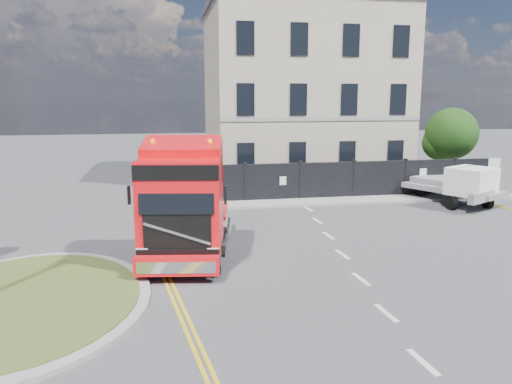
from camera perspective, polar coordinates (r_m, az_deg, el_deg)
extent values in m
plane|color=#424244|center=(17.55, 0.24, -7.30)|extent=(120.00, 120.00, 0.00)
cylinder|color=gray|center=(14.96, -25.30, -11.44)|extent=(6.80, 6.80, 0.12)
cylinder|color=#3A4C1E|center=(14.94, -25.33, -11.15)|extent=(6.20, 6.20, 0.05)
cube|color=black|center=(27.33, 9.16, 1.31)|extent=(18.00, 0.25, 2.00)
cube|color=silver|center=(31.21, 24.04, 1.68)|extent=(2.60, 0.12, 2.00)
cube|color=#B2AA8D|center=(34.12, 5.13, 10.87)|extent=(12.00, 10.00, 11.00)
cube|color=#4A4B4F|center=(34.61, 5.30, 20.43)|extent=(12.30, 10.30, 0.50)
cylinder|color=#382619|center=(33.67, 21.21, 2.84)|extent=(0.24, 0.24, 2.40)
sphere|color=black|center=(33.47, 21.45, 6.23)|extent=(3.20, 3.20, 3.20)
sphere|color=black|center=(33.60, 20.29, 5.29)|extent=(2.20, 2.20, 2.20)
cube|color=gray|center=(26.68, 9.74, -1.00)|extent=(20.00, 1.60, 0.12)
cube|color=black|center=(18.22, -7.66, -4.23)|extent=(3.45, 6.68, 0.46)
cube|color=red|center=(16.18, -8.46, -1.02)|extent=(2.91, 2.99, 2.83)
cube|color=red|center=(17.03, -8.14, 3.55)|extent=(2.64, 1.30, 1.42)
cube|color=black|center=(14.85, -9.11, -0.52)|extent=(2.21, 0.41, 1.06)
cube|color=red|center=(15.07, -9.04, -8.32)|extent=(2.55, 0.75, 0.56)
cylinder|color=black|center=(16.01, -12.56, -7.40)|extent=(0.48, 1.09, 1.05)
cylinder|color=gray|center=(16.01, -12.56, -7.40)|extent=(0.45, 0.63, 0.58)
cylinder|color=black|center=(15.73, -4.67, -7.50)|extent=(0.48, 1.09, 1.05)
cylinder|color=gray|center=(15.73, -4.67, -7.50)|extent=(0.45, 0.63, 0.58)
cylinder|color=black|center=(19.40, -10.54, -4.10)|extent=(0.48, 1.09, 1.05)
cylinder|color=gray|center=(19.40, -10.54, -4.10)|extent=(0.45, 0.63, 0.58)
cylinder|color=black|center=(19.17, -4.07, -4.12)|extent=(0.48, 1.09, 1.05)
cylinder|color=gray|center=(19.17, -4.07, -4.12)|extent=(0.45, 0.63, 0.58)
cylinder|color=black|center=(20.56, -10.01, -3.23)|extent=(0.48, 1.09, 1.05)
cylinder|color=gray|center=(20.56, -10.01, -3.23)|extent=(0.45, 0.63, 0.58)
cylinder|color=black|center=(20.34, -3.91, -3.23)|extent=(0.48, 1.09, 1.05)
cylinder|color=gray|center=(20.34, -3.91, -3.23)|extent=(0.45, 0.63, 0.58)
cube|color=gray|center=(27.98, 21.56, 0.32)|extent=(4.05, 5.28, 0.26)
cube|color=white|center=(26.59, 23.40, 1.13)|extent=(2.60, 2.56, 1.34)
cylinder|color=black|center=(26.24, 21.45, -1.13)|extent=(0.26, 0.72, 0.72)
cylinder|color=black|center=(27.32, 24.94, -0.95)|extent=(0.26, 0.72, 0.72)
cylinder|color=black|center=(28.86, 18.25, 0.11)|extent=(0.26, 0.72, 0.72)
cylinder|color=black|center=(29.84, 21.55, 0.23)|extent=(0.26, 0.72, 0.72)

